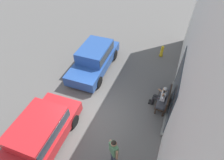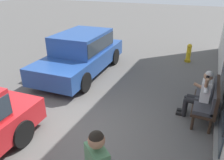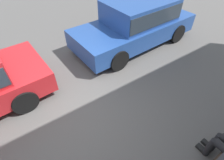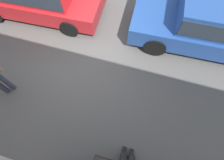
{
  "view_description": "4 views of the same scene",
  "coord_description": "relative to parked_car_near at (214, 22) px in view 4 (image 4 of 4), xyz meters",
  "views": [
    {
      "loc": [
        4.2,
        2.6,
        7.25
      ],
      "look_at": [
        -1.54,
        0.22,
        1.24
      ],
      "focal_mm": 28.0,
      "sensor_mm": 36.0,
      "label": 1
    },
    {
      "loc": [
        3.42,
        2.6,
        3.33
      ],
      "look_at": [
        -1.1,
        0.59,
        1.04
      ],
      "focal_mm": 35.0,
      "sensor_mm": 36.0,
      "label": 2
    },
    {
      "loc": [
        0.56,
        2.6,
        3.42
      ],
      "look_at": [
        -0.85,
        0.53,
        1.11
      ],
      "focal_mm": 28.0,
      "sensor_mm": 36.0,
      "label": 3
    },
    {
      "loc": [
        -1.64,
        2.6,
        4.58
      ],
      "look_at": [
        -1.12,
        0.84,
        0.75
      ],
      "focal_mm": 28.0,
      "sensor_mm": 36.0,
      "label": 4
    }
  ],
  "objects": [
    {
      "name": "parked_car_near",
      "position": [
        0.0,
        0.0,
        0.0
      ],
      "size": [
        4.5,
        2.05,
        1.53
      ],
      "color": "#23478E",
      "rests_on": "ground_plane"
    },
    {
      "name": "ground_plane",
      "position": [
        3.38,
        1.69,
        -0.83
      ],
      "size": [
        60.0,
        60.0,
        0.0
      ],
      "primitive_type": "plane",
      "color": "#565451"
    }
  ]
}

